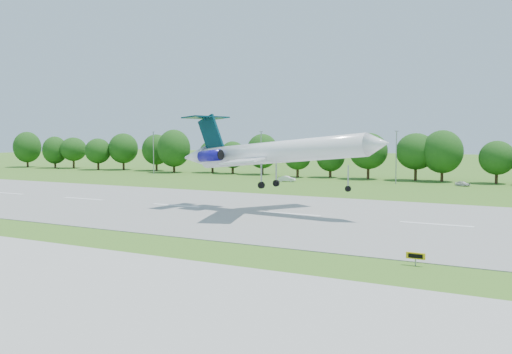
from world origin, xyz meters
name	(u,v)px	position (x,y,z in m)	size (l,w,h in m)	color
ground	(379,265)	(0.00, 0.00, 0.00)	(600.00, 600.00, 0.00)	#39691B
runway	(436,225)	(0.00, 25.00, 0.04)	(400.00, 45.00, 0.08)	gray
taxiway	(291,326)	(0.00, -18.00, 0.04)	(400.00, 23.00, 0.08)	#ADADA8
tree_line	(495,157)	(0.00, 92.00, 6.19)	(288.40, 8.40, 10.40)	#382314
light_poles	(478,158)	(-2.50, 82.00, 6.34)	(175.90, 0.25, 12.19)	gray
airliner	(269,152)	(-23.51, 25.17, 8.80)	(34.29, 24.74, 10.83)	white
taxi_sign_left	(416,256)	(2.88, 1.23, 0.85)	(1.64, 0.24, 1.15)	gray
service_vehicle_a	(287,179)	(-44.84, 76.16, 0.67)	(1.43, 4.10, 1.35)	silver
service_vehicle_b	(463,184)	(-5.63, 83.42, 0.56)	(1.33, 3.31, 1.13)	silver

